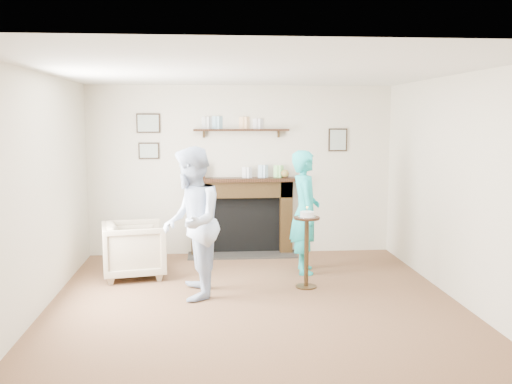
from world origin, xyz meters
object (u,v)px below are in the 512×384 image
(woman, at_px, (304,272))
(pedestal_table, at_px, (307,238))
(man, at_px, (192,297))
(armchair, at_px, (135,276))

(woman, bearing_deg, pedestal_table, 174.46)
(man, bearing_deg, pedestal_table, 100.55)
(pedestal_table, bearing_deg, armchair, 162.65)
(man, relative_size, woman, 1.06)
(armchair, relative_size, man, 0.45)
(man, xyz_separation_m, woman, (1.45, 0.96, 0.00))
(man, distance_m, woman, 1.74)
(man, relative_size, pedestal_table, 1.74)
(armchair, xyz_separation_m, woman, (2.21, 0.03, 0.00))
(armchair, height_order, man, man)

